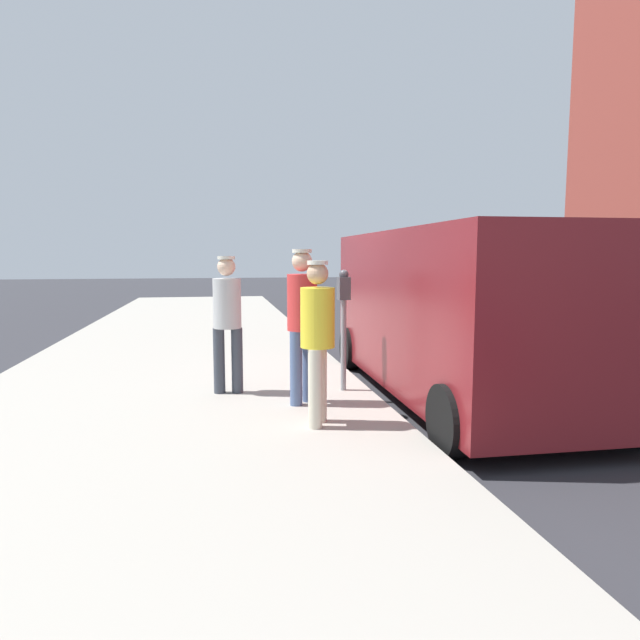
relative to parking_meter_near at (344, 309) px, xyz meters
The scene contains 7 objects.
ground_plane 2.00m from the parking_meter_near, 146.46° to the right, with size 80.00×80.00×0.00m, color #2D2D33.
sidewalk_slab 2.58m from the parking_meter_near, 22.60° to the right, with size 5.00×32.00×0.15m, color #9E998E.
parking_meter_near is the anchor object (origin of this frame).
pedestrian_in_gray 1.44m from the parking_meter_near, ahead, with size 0.36×0.34×1.69m.
pedestrian_in_red 0.80m from the parking_meter_near, 41.28° to the left, with size 0.34×0.34×1.76m.
pedestrian_in_yellow 1.50m from the parking_meter_near, 67.13° to the left, with size 0.34×0.34×1.64m.
parked_van 1.50m from the parking_meter_near, behind, with size 2.18×5.23×2.15m.
Camera 1 is at (2.91, 7.66, 1.84)m, focal length 31.43 mm.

